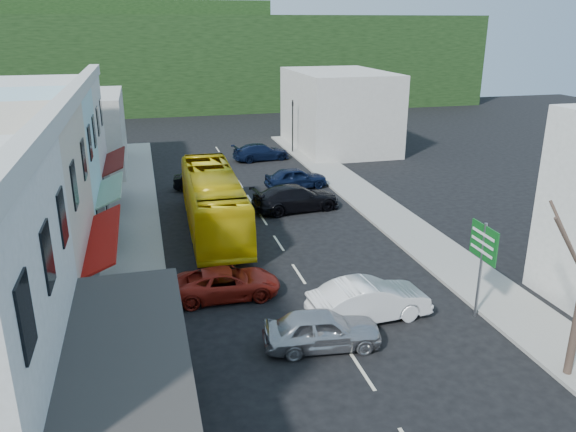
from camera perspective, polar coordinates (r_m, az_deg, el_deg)
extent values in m
plane|color=black|center=(22.98, 3.81, -9.97)|extent=(120.00, 120.00, 0.00)
cube|color=gray|center=(31.08, -15.44, -2.50)|extent=(3.00, 52.00, 0.15)
cube|color=gray|center=(34.06, 10.59, -0.21)|extent=(3.00, 52.00, 0.15)
cube|color=#551410|center=(15.88, -19.82, -12.84)|extent=(1.30, 7.65, 0.08)
cube|color=#950E09|center=(23.54, -18.28, -2.04)|extent=(1.30, 6.80, 0.08)
cube|color=#A2CED6|center=(30.49, -25.51, 3.65)|extent=(7.00, 6.00, 8.00)
cube|color=#195926|center=(30.19, -17.63, 2.62)|extent=(1.30, 5.10, 0.08)
cube|color=beige|center=(36.73, -23.80, 6.25)|extent=(7.00, 7.00, 8.00)
cube|color=#551410|center=(36.48, -17.24, 5.41)|extent=(1.30, 5.95, 0.08)
cube|color=#B7B2A8|center=(47.06, -21.23, 7.84)|extent=(8.00, 10.00, 6.00)
cube|color=#B7B2A8|center=(52.60, 5.14, 10.66)|extent=(8.00, 12.00, 7.00)
cube|color=black|center=(83.43, -10.41, 15.26)|extent=(80.00, 24.00, 12.00)
cube|color=black|center=(89.04, -16.29, 17.64)|extent=(40.00, 16.00, 8.00)
imported|color=yellow|center=(31.69, -7.60, 1.29)|extent=(2.78, 11.66, 3.10)
imported|color=#ACACB0|center=(20.57, 3.49, -11.47)|extent=(4.56, 2.25, 1.40)
imported|color=silver|center=(22.58, 8.23, -8.68)|extent=(4.51, 2.09, 1.40)
imported|color=maroon|center=(24.17, -6.23, -6.63)|extent=(4.64, 1.99, 1.40)
imported|color=black|center=(34.95, 0.82, 1.70)|extent=(4.70, 2.39, 1.40)
imported|color=black|center=(39.67, 0.81, 3.83)|extent=(4.54, 2.19, 1.40)
imported|color=black|center=(39.88, -8.70, 3.68)|extent=(4.57, 2.28, 1.40)
imported|color=black|center=(48.05, -2.75, 6.52)|extent=(4.71, 2.44, 1.40)
imported|color=black|center=(21.90, -15.91, -9.32)|extent=(0.49, 0.66, 1.70)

